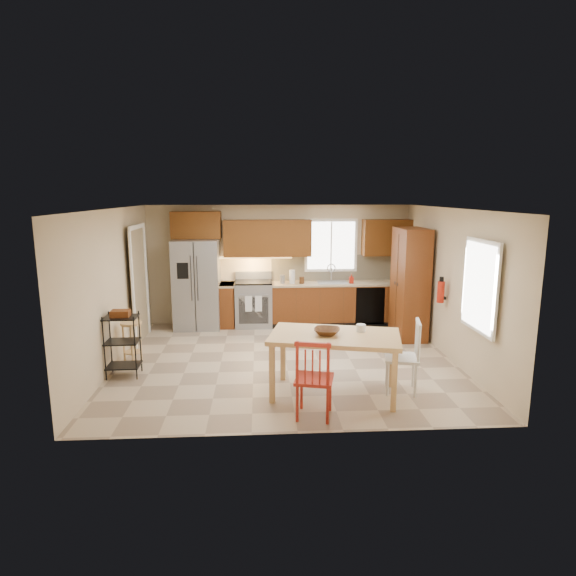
# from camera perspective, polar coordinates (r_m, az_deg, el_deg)

# --- Properties ---
(floor) EXTENTS (5.50, 5.50, 0.00)m
(floor) POSITION_cam_1_polar(r_m,az_deg,el_deg) (8.11, -0.25, -8.56)
(floor) COLOR tan
(floor) RESTS_ON ground
(ceiling) EXTENTS (5.50, 5.00, 0.02)m
(ceiling) POSITION_cam_1_polar(r_m,az_deg,el_deg) (7.64, -0.27, 9.39)
(ceiling) COLOR silver
(ceiling) RESTS_ON ground
(wall_back) EXTENTS (5.50, 0.02, 2.50)m
(wall_back) POSITION_cam_1_polar(r_m,az_deg,el_deg) (10.24, -1.04, 2.82)
(wall_back) COLOR #CCB793
(wall_back) RESTS_ON ground
(wall_front) EXTENTS (5.50, 0.02, 2.50)m
(wall_front) POSITION_cam_1_polar(r_m,az_deg,el_deg) (5.35, 1.24, -4.97)
(wall_front) COLOR #CCB793
(wall_front) RESTS_ON ground
(wall_left) EXTENTS (0.02, 5.00, 2.50)m
(wall_left) POSITION_cam_1_polar(r_m,az_deg,el_deg) (8.10, -20.06, -0.09)
(wall_left) COLOR #CCB793
(wall_left) RESTS_ON ground
(wall_right) EXTENTS (0.02, 5.00, 2.50)m
(wall_right) POSITION_cam_1_polar(r_m,az_deg,el_deg) (8.39, 18.85, 0.36)
(wall_right) COLOR #CCB793
(wall_right) RESTS_ON ground
(refrigerator) EXTENTS (0.92, 0.75, 1.82)m
(refrigerator) POSITION_cam_1_polar(r_m,az_deg,el_deg) (10.00, -10.73, 0.44)
(refrigerator) COLOR gray
(refrigerator) RESTS_ON floor
(range_stove) EXTENTS (0.76, 0.63, 0.92)m
(range_stove) POSITION_cam_1_polar(r_m,az_deg,el_deg) (10.07, -4.08, -1.93)
(range_stove) COLOR gray
(range_stove) RESTS_ON floor
(base_cabinet_narrow) EXTENTS (0.30, 0.60, 0.90)m
(base_cabinet_narrow) POSITION_cam_1_polar(r_m,az_deg,el_deg) (10.11, -7.20, -2.00)
(base_cabinet_narrow) COLOR #642C12
(base_cabinet_narrow) RESTS_ON floor
(base_cabinet_run) EXTENTS (2.92, 0.60, 0.90)m
(base_cabinet_run) POSITION_cam_1_polar(r_m,az_deg,el_deg) (10.23, 6.29, -1.82)
(base_cabinet_run) COLOR #642C12
(base_cabinet_run) RESTS_ON floor
(dishwasher) EXTENTS (0.60, 0.02, 0.78)m
(dishwasher) POSITION_cam_1_polar(r_m,az_deg,el_deg) (10.06, 9.71, -2.13)
(dishwasher) COLOR black
(dishwasher) RESTS_ON floor
(backsplash) EXTENTS (2.92, 0.03, 0.55)m
(backsplash) POSITION_cam_1_polar(r_m,az_deg,el_deg) (10.37, 6.11, 2.44)
(backsplash) COLOR beige
(backsplash) RESTS_ON wall_back
(upper_over_fridge) EXTENTS (1.00, 0.35, 0.55)m
(upper_over_fridge) POSITION_cam_1_polar(r_m,az_deg,el_deg) (10.05, -10.83, 7.34)
(upper_over_fridge) COLOR #613110
(upper_over_fridge) RESTS_ON wall_back
(upper_left_block) EXTENTS (1.80, 0.35, 0.75)m
(upper_left_block) POSITION_cam_1_polar(r_m,az_deg,el_deg) (9.99, -2.45, 5.92)
(upper_left_block) COLOR #613110
(upper_left_block) RESTS_ON wall_back
(upper_right_block) EXTENTS (1.00, 0.35, 0.75)m
(upper_right_block) POSITION_cam_1_polar(r_m,az_deg,el_deg) (10.34, 11.61, 5.88)
(upper_right_block) COLOR #613110
(upper_right_block) RESTS_ON wall_back
(window_back) EXTENTS (1.12, 0.04, 1.12)m
(window_back) POSITION_cam_1_polar(r_m,az_deg,el_deg) (10.27, 5.12, 5.05)
(window_back) COLOR white
(window_back) RESTS_ON wall_back
(sink) EXTENTS (0.62, 0.46, 0.16)m
(sink) POSITION_cam_1_polar(r_m,az_deg,el_deg) (10.11, 5.28, 0.43)
(sink) COLOR gray
(sink) RESTS_ON base_cabinet_run
(undercab_glow) EXTENTS (1.60, 0.30, 0.01)m
(undercab_glow) POSITION_cam_1_polar(r_m,az_deg,el_deg) (10.01, -4.15, 3.64)
(undercab_glow) COLOR #FFBF66
(undercab_glow) RESTS_ON wall_back
(soap_bottle) EXTENTS (0.09, 0.09, 0.19)m
(soap_bottle) POSITION_cam_1_polar(r_m,az_deg,el_deg) (10.06, 7.52, 1.10)
(soap_bottle) COLOR #AD1B0C
(soap_bottle) RESTS_ON base_cabinet_run
(paper_towel) EXTENTS (0.12, 0.12, 0.28)m
(paper_towel) POSITION_cam_1_polar(r_m,az_deg,el_deg) (9.94, 0.49, 1.34)
(paper_towel) COLOR silver
(paper_towel) RESTS_ON base_cabinet_run
(canister_steel) EXTENTS (0.11, 0.11, 0.18)m
(canister_steel) POSITION_cam_1_polar(r_m,az_deg,el_deg) (9.94, -0.66, 1.04)
(canister_steel) COLOR gray
(canister_steel) RESTS_ON base_cabinet_run
(canister_wood) EXTENTS (0.10, 0.10, 0.14)m
(canister_wood) POSITION_cam_1_polar(r_m,az_deg,el_deg) (9.94, 1.65, 0.92)
(canister_wood) COLOR #513115
(canister_wood) RESTS_ON base_cabinet_run
(pantry) EXTENTS (0.50, 0.95, 2.10)m
(pantry) POSITION_cam_1_polar(r_m,az_deg,el_deg) (9.42, 14.24, 0.51)
(pantry) COLOR #642C12
(pantry) RESTS_ON floor
(fire_extinguisher) EXTENTS (0.12, 0.12, 0.36)m
(fire_extinguisher) POSITION_cam_1_polar(r_m,az_deg,el_deg) (8.51, 17.66, -0.45)
(fire_extinguisher) COLOR #AD1B0C
(fire_extinguisher) RESTS_ON wall_right
(window_right) EXTENTS (0.04, 1.02, 1.32)m
(window_right) POSITION_cam_1_polar(r_m,az_deg,el_deg) (7.29, 21.81, 0.20)
(window_right) COLOR white
(window_right) RESTS_ON wall_right
(doorway) EXTENTS (0.04, 0.95, 2.10)m
(doorway) POSITION_cam_1_polar(r_m,az_deg,el_deg) (9.35, -17.29, 0.27)
(doorway) COLOR #8C7A59
(doorway) RESTS_ON wall_left
(dining_table) EXTENTS (1.91, 1.34, 0.85)m
(dining_table) POSITION_cam_1_polar(r_m,az_deg,el_deg) (6.70, 5.50, -9.08)
(dining_table) COLOR tan
(dining_table) RESTS_ON floor
(chair_red) EXTENTS (0.57, 0.57, 1.02)m
(chair_red) POSITION_cam_1_polar(r_m,az_deg,el_deg) (6.02, 3.14, -10.54)
(chair_red) COLOR #AD281A
(chair_red) RESTS_ON floor
(chair_white) EXTENTS (0.57, 0.57, 1.02)m
(chair_white) POSITION_cam_1_polar(r_m,az_deg,el_deg) (6.93, 13.31, -7.90)
(chair_white) COLOR silver
(chair_white) RESTS_ON floor
(table_bowl) EXTENTS (0.42, 0.42, 0.09)m
(table_bowl) POSITION_cam_1_polar(r_m,az_deg,el_deg) (6.55, 4.63, -5.56)
(table_bowl) COLOR #513115
(table_bowl) RESTS_ON dining_table
(table_jar) EXTENTS (0.17, 0.17, 0.16)m
(table_jar) POSITION_cam_1_polar(r_m,az_deg,el_deg) (6.73, 8.64, -4.91)
(table_jar) COLOR silver
(table_jar) RESTS_ON dining_table
(bar_stool) EXTENTS (0.35, 0.35, 0.70)m
(bar_stool) POSITION_cam_1_polar(r_m,az_deg,el_deg) (8.25, -17.98, -6.21)
(bar_stool) COLOR tan
(bar_stool) RESTS_ON floor
(utility_cart) EXTENTS (0.49, 0.39, 0.97)m
(utility_cart) POSITION_cam_1_polar(r_m,az_deg,el_deg) (7.72, -19.01, -6.41)
(utility_cart) COLOR black
(utility_cart) RESTS_ON floor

